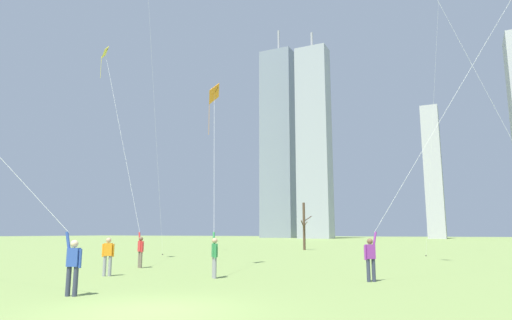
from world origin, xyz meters
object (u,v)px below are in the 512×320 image
Objects in this scene: kite_flyer_midfield_right_yellow at (134,212)px; kite_flyer_foreground_left_orange at (214,211)px; bare_tree_far_right_edge at (304,226)px; kite_flyer_midfield_left_pink at (413,180)px; bystander_strolling_midfield at (108,255)px; kite_flyer_far_back_red at (28,209)px; distant_kite_drifting_left_green at (150,21)px.

kite_flyer_foreground_left_orange is at bearing -18.43° from kite_flyer_midfield_right_yellow.
kite_flyer_midfield_right_yellow is at bearing -91.69° from bare_tree_far_right_edge.
kite_flyer_midfield_left_pink reaches higher than bystander_strolling_midfield.
kite_flyer_far_back_red is 36.04m from bare_tree_far_right_edge.
kite_flyer_far_back_red is (-10.22, -9.43, -1.41)m from kite_flyer_midfield_left_pink.
bystander_strolling_midfield is 26.36m from distant_kite_drifting_left_green.
bystander_strolling_midfield is 0.32× the size of bare_tree_far_right_edge.
kite_flyer_foreground_left_orange is (-8.23, -1.76, -1.16)m from kite_flyer_midfield_left_pink.
distant_kite_drifting_left_green is at bearing 122.14° from kite_flyer_far_back_red.
bystander_strolling_midfield is (-1.95, 5.43, -1.63)m from kite_flyer_far_back_red.
distant_kite_drifting_left_green reaches higher than kite_flyer_midfield_right_yellow.
kite_flyer_midfield_right_yellow is 5.48m from bystander_strolling_midfield.
distant_kite_drifting_left_green is at bearing 126.16° from bystander_strolling_midfield.
kite_flyer_far_back_red is at bearing -65.35° from kite_flyer_midfield_right_yellow.
kite_flyer_far_back_red is at bearing -137.32° from kite_flyer_midfield_left_pink.
distant_kite_drifting_left_green reaches higher than bystander_strolling_midfield.
kite_flyer_foreground_left_orange is 2.03× the size of bare_tree_far_right_edge.
bystander_strolling_midfield is 0.06× the size of distant_kite_drifting_left_green.
kite_flyer_midfield_right_yellow is (-14.73, 0.40, -0.99)m from kite_flyer_midfield_left_pink.
kite_flyer_foreground_left_orange is 6.33× the size of bystander_strolling_midfield.
kite_flyer_midfield_right_yellow is 2.88× the size of bare_tree_far_right_edge.
distant_kite_drifting_left_green reaches higher than kite_flyer_foreground_left_orange.
kite_flyer_midfield_left_pink is at bearing -1.56° from kite_flyer_midfield_right_yellow.
distant_kite_drifting_left_green is at bearing -117.83° from bare_tree_far_right_edge.
kite_flyer_midfield_left_pink is 1.29× the size of kite_flyer_far_back_red.
bystander_strolling_midfield is (-3.94, -2.23, -1.88)m from kite_flyer_foreground_left_orange.
kite_flyer_far_back_red reaches higher than kite_flyer_foreground_left_orange.
kite_flyer_midfield_left_pink is at bearing -24.31° from distant_kite_drifting_left_green.
kite_flyer_foreground_left_orange is (6.50, -2.17, -0.17)m from kite_flyer_midfield_right_yellow.
kite_flyer_midfield_right_yellow reaches higher than bare_tree_far_right_edge.
kite_flyer_midfield_right_yellow reaches higher than bystander_strolling_midfield.
kite_flyer_midfield_left_pink is 29.79m from distant_kite_drifting_left_green.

